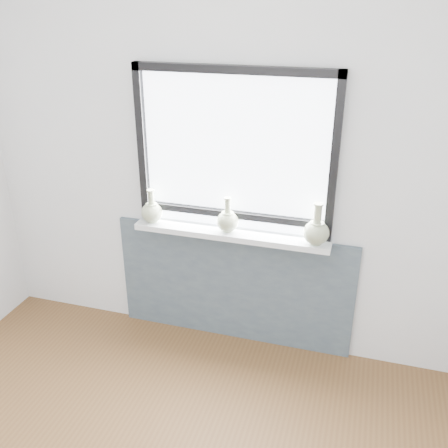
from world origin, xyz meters
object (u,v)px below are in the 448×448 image
(windowsill, at_px, (231,233))
(vase_a, at_px, (152,211))
(vase_c, at_px, (316,231))
(vase_b, at_px, (228,220))

(windowsill, distance_m, vase_a, 0.57)
(vase_c, bearing_deg, windowsill, 177.02)
(vase_b, distance_m, vase_c, 0.58)
(vase_b, bearing_deg, vase_c, -2.31)
(windowsill, relative_size, vase_b, 5.61)
(windowsill, relative_size, vase_a, 5.65)
(vase_a, bearing_deg, vase_b, 0.48)
(vase_a, height_order, vase_b, vase_b)
(windowsill, xyz_separation_m, vase_a, (-0.56, -0.01, 0.10))
(windowsill, bearing_deg, vase_b, -165.24)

